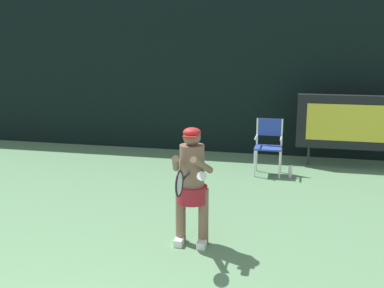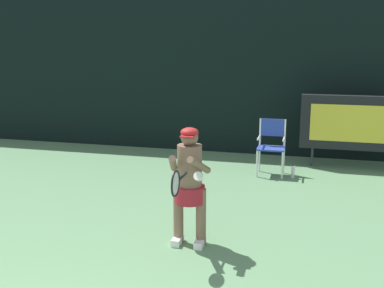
# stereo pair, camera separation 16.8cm
# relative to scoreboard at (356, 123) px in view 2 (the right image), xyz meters

# --- Properties ---
(backdrop_screen) EXTENTS (18.00, 0.12, 3.66)m
(backdrop_screen) POSITION_rel_scoreboard_xyz_m (-3.03, 0.80, 0.86)
(backdrop_screen) COLOR black
(backdrop_screen) RESTS_ON ground
(scoreboard) EXTENTS (2.20, 0.21, 1.50)m
(scoreboard) POSITION_rel_scoreboard_xyz_m (0.00, 0.00, 0.00)
(scoreboard) COLOR black
(scoreboard) RESTS_ON ground
(umpire_chair) EXTENTS (0.52, 0.44, 1.08)m
(umpire_chair) POSITION_rel_scoreboard_xyz_m (-1.61, -0.84, -0.33)
(umpire_chair) COLOR white
(umpire_chair) RESTS_ON ground
(water_bottle) EXTENTS (0.07, 0.07, 0.27)m
(water_bottle) POSITION_rel_scoreboard_xyz_m (-1.17, -1.01, -0.82)
(water_bottle) COLOR silver
(water_bottle) RESTS_ON ground
(tennis_player) EXTENTS (0.53, 0.61, 1.53)m
(tennis_player) POSITION_rel_scoreboard_xyz_m (-2.33, -4.36, -0.10)
(tennis_player) COLOR white
(tennis_player) RESTS_ON ground
(tennis_racket) EXTENTS (0.03, 0.60, 0.31)m
(tennis_racket) POSITION_rel_scoreboard_xyz_m (-2.33, -4.94, 0.05)
(tennis_racket) COLOR black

